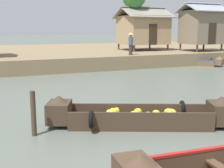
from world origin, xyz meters
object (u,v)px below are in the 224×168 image
object	(u,v)px
fishing_skiff_distant	(198,62)
stilt_house_mid_right	(143,29)
banana_boat	(140,115)
mooring_post	(33,114)
stilt_house_right	(202,27)
vendor_person	(131,43)

from	to	relation	value
fishing_skiff_distant	stilt_house_mid_right	xyz separation A→B (m)	(-2.34, 5.01, 2.61)
banana_boat	mooring_post	size ratio (longest dim) A/B	4.31
banana_boat	mooring_post	world-z (taller)	mooring_post
fishing_skiff_distant	stilt_house_mid_right	distance (m)	6.12
stilt_house_right	banana_boat	bearing A→B (deg)	-135.14
stilt_house_right	mooring_post	distance (m)	21.64
stilt_house_mid_right	stilt_house_right	size ratio (longest dim) A/B	1.09
banana_boat	fishing_skiff_distant	size ratio (longest dim) A/B	1.44
banana_boat	stilt_house_mid_right	bearing A→B (deg)	60.23
fishing_skiff_distant	stilt_house_right	distance (m)	3.86
fishing_skiff_distant	mooring_post	size ratio (longest dim) A/B	3.00
fishing_skiff_distant	stilt_house_mid_right	size ratio (longest dim) A/B	0.83
stilt_house_right	mooring_post	world-z (taller)	stilt_house_right
banana_boat	mooring_post	distance (m)	3.10
banana_boat	stilt_house_mid_right	world-z (taller)	stilt_house_mid_right
fishing_skiff_distant	stilt_house_mid_right	world-z (taller)	stilt_house_mid_right
vendor_person	banana_boat	bearing A→B (deg)	-116.16
stilt_house_right	vendor_person	size ratio (longest dim) A/B	2.52
banana_boat	stilt_house_mid_right	xyz separation A→B (m)	(9.66, 16.89, 2.58)
vendor_person	mooring_post	xyz separation A→B (m)	(-9.16, -12.00, -1.29)
stilt_house_right	fishing_skiff_distant	bearing A→B (deg)	-134.05
stilt_house_right	mooring_post	xyz separation A→B (m)	(-16.87, -13.31, -2.52)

